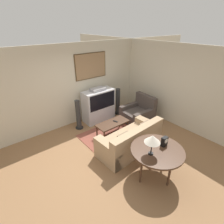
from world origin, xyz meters
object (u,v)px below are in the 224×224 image
at_px(tv, 99,105).
at_px(speaker_tower_right, 118,102).
at_px(couch, 131,141).
at_px(console_table, 157,152).
at_px(mantel_clock, 164,141).
at_px(coffee_table, 113,124).
at_px(speaker_tower_left, 78,115).
at_px(table_lamp, 153,139).
at_px(armchair, 138,114).

relative_size(tv, speaker_tower_right, 1.21).
height_order(couch, console_table, couch).
bearing_deg(mantel_clock, couch, 91.30).
relative_size(coffee_table, mantel_clock, 4.72).
bearing_deg(speaker_tower_right, mantel_clock, -111.70).
bearing_deg(speaker_tower_left, table_lamp, -87.92).
relative_size(armchair, coffee_table, 0.98).
height_order(tv, coffee_table, tv).
xyz_separation_m(couch, armchair, (1.37, 1.00, -0.02)).
xyz_separation_m(tv, speaker_tower_right, (0.87, -0.05, -0.10)).
bearing_deg(mantel_clock, tv, 84.17).
height_order(couch, mantel_clock, mantel_clock).
height_order(armchair, speaker_tower_left, speaker_tower_left).
distance_m(armchair, coffee_table, 1.27).
height_order(armchair, coffee_table, armchair).
relative_size(coffee_table, console_table, 0.89).
bearing_deg(speaker_tower_left, couch, -74.46).
relative_size(armchair, mantel_clock, 4.63).
distance_m(tv, armchair, 1.46).
xyz_separation_m(coffee_table, console_table, (-0.31, -1.93, 0.31)).
xyz_separation_m(armchair, mantel_clock, (-1.35, -2.02, 0.57)).
distance_m(console_table, table_lamp, 0.50).
distance_m(console_table, mantel_clock, 0.29).
height_order(tv, armchair, tv).
distance_m(armchair, table_lamp, 2.83).
xyz_separation_m(console_table, speaker_tower_right, (1.40, 2.95, -0.21)).
xyz_separation_m(armchair, speaker_tower_left, (-1.91, 0.93, 0.19)).
distance_m(console_table, speaker_tower_left, 2.97).
height_order(couch, armchair, armchair).
bearing_deg(table_lamp, coffee_table, 74.47).
distance_m(couch, armchair, 1.70).
height_order(armchair, console_table, armchair).
bearing_deg(table_lamp, couch, 67.01).
relative_size(mantel_clock, speaker_tower_left, 0.22).
xyz_separation_m(mantel_clock, speaker_tower_right, (1.17, 2.94, -0.38)).
bearing_deg(armchair, mantel_clock, -30.10).
bearing_deg(armchair, tv, -129.60).
bearing_deg(couch, mantel_clock, 88.67).
bearing_deg(speaker_tower_left, armchair, -25.93).
relative_size(coffee_table, table_lamp, 2.24).
xyz_separation_m(coffee_table, mantel_clock, (-0.08, -1.93, 0.48)).
bearing_deg(armchair, couch, -50.17).
relative_size(mantel_clock, speaker_tower_right, 0.22).
distance_m(tv, table_lamp, 3.14).
distance_m(table_lamp, speaker_tower_left, 3.02).
xyz_separation_m(couch, mantel_clock, (0.02, -1.01, 0.56)).
relative_size(couch, mantel_clock, 8.46).
xyz_separation_m(console_table, table_lamp, (-0.23, 0.00, 0.44)).
bearing_deg(mantel_clock, console_table, -179.44).
height_order(armchair, mantel_clock, mantel_clock).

